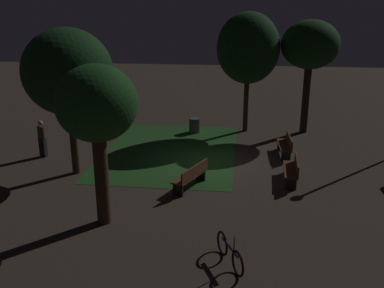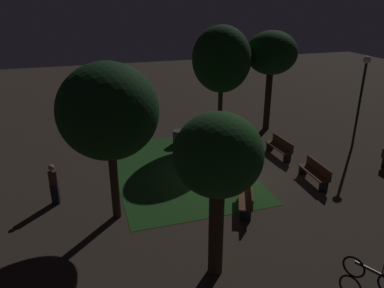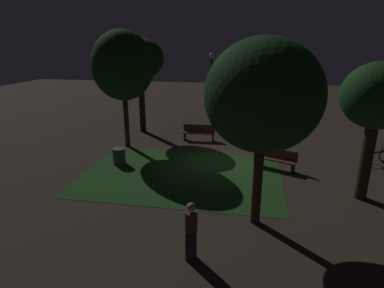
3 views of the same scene
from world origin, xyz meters
The scene contains 12 objects.
ground_plane centered at (0.00, 0.00, 0.00)m, with size 60.00×60.00×0.00m, color #3D3328.
grass_lawn centered at (1.39, 1.90, 0.01)m, with size 8.26×5.79×0.01m, color #23511E.
bench_front_left centered at (-1.46, -3.19, 0.48)m, with size 1.82×0.57×0.88m.
bench_by_lamp centered at (1.46, -3.19, 0.48)m, with size 1.81×0.54×0.88m.
bench_near_trees centered at (-2.55, 0.45, 0.48)m, with size 1.84×1.15×0.88m.
tree_tall_center centered at (-1.63, 5.11, 3.93)m, with size 3.29×3.29×5.54m.
tree_near_wall centered at (5.19, -4.40, 4.36)m, with size 2.82×2.82×5.61m.
tree_back_left centered at (-5.37, 2.76, 3.59)m, with size 2.31×2.31×4.78m.
tree_right_canopy centered at (5.05, -1.42, 4.22)m, with size 3.11×3.11×5.98m.
trash_bin centered at (4.47, 1.15, 0.37)m, with size 0.58×0.58×0.75m, color #4C4C4C.
bicycle centered at (-7.17, -1.09, 0.34)m, with size 1.50×0.76×0.93m.
pedestrian centered at (0.00, 7.21, 0.85)m, with size 0.32×0.32×1.61m.
Camera 1 is at (-16.67, -1.30, 6.32)m, focal length 40.32 mm.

